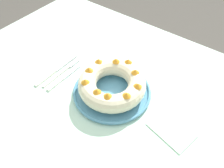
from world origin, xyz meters
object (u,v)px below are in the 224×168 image
fork (64,70)px  serving_knife (54,72)px  bundt_cake (112,84)px  cake_knife (62,79)px  serving_dish (112,91)px  napkin (172,130)px

fork → serving_knife: 0.04m
bundt_cake → fork: (-0.25, -0.03, -0.05)m
serving_knife → fork: bearing=49.3°
cake_knife → serving_knife: bearing=174.5°
bundt_cake → fork: bundt_cake is taller
serving_knife → cake_knife: same height
serving_knife → cake_knife: 0.06m
fork → cake_knife: bearing=-51.0°
serving_dish → fork: (-0.25, -0.03, -0.01)m
bundt_cake → cake_knife: bundt_cake is taller
serving_dish → napkin: bearing=-2.0°
bundt_cake → serving_knife: 0.29m
bundt_cake → napkin: 0.28m
napkin → serving_dish: bearing=178.0°
serving_knife → serving_dish: bearing=13.3°
fork → napkin: fork is taller
serving_knife → napkin: (0.55, 0.05, -0.00)m
fork → napkin: (0.52, 0.02, -0.00)m
serving_dish → fork: bearing=-173.8°
serving_knife → napkin: size_ratio=1.58×
fork → cake_knife: (0.03, -0.04, 0.00)m
bundt_cake → napkin: bearing=-2.0°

